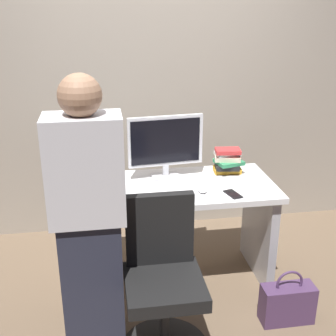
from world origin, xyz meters
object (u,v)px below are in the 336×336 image
at_px(person_at_desk, 89,221).
at_px(cell_phone, 233,194).
at_px(keyboard, 153,194).
at_px(book_stack, 228,161).
at_px(mouse, 202,190).
at_px(desk, 167,215).
at_px(handbag, 287,303).
at_px(cup_near_keyboard, 114,189).
at_px(office_chair, 163,285).
at_px(monitor, 166,144).
at_px(cup_by_monitor, 97,178).

xyz_separation_m(person_at_desk, cell_phone, (0.93, 0.40, -0.08)).
relative_size(keyboard, book_stack, 1.92).
bearing_deg(mouse, person_at_desk, -147.40).
xyz_separation_m(desk, cell_phone, (0.41, -0.22, 0.23)).
bearing_deg(cell_phone, mouse, 143.57).
distance_m(desk, handbag, 0.99).
xyz_separation_m(mouse, handbag, (0.48, -0.45, -0.64)).
distance_m(desk, cup_near_keyboard, 0.47).
bearing_deg(desk, book_stack, 20.04).
distance_m(office_chair, keyboard, 0.63).
xyz_separation_m(person_at_desk, monitor, (0.54, 0.77, 0.17)).
bearing_deg(cell_phone, person_at_desk, -171.72).
relative_size(monitor, keyboard, 1.26).
xyz_separation_m(keyboard, cup_near_keyboard, (-0.25, 0.03, 0.04)).
height_order(desk, cup_by_monitor, cup_by_monitor).
relative_size(book_stack, cell_phone, 1.55).
bearing_deg(cell_phone, keyboard, 156.62).
relative_size(cup_by_monitor, handbag, 0.21).
height_order(cup_near_keyboard, cup_by_monitor, cup_near_keyboard).
relative_size(monitor, cell_phone, 3.75).
relative_size(office_chair, keyboard, 2.19).
distance_m(person_at_desk, cup_by_monitor, 0.73).
relative_size(person_at_desk, cup_by_monitor, 20.21).
xyz_separation_m(office_chair, handbag, (0.82, 0.09, -0.29)).
height_order(desk, cell_phone, cell_phone).
relative_size(monitor, cup_by_monitor, 6.66).
distance_m(keyboard, book_stack, 0.68).
xyz_separation_m(keyboard, book_stack, (0.59, 0.31, 0.08)).
bearing_deg(desk, cup_near_keyboard, -163.34).
bearing_deg(monitor, handbag, -47.54).
height_order(keyboard, cup_near_keyboard, cup_near_keyboard).
bearing_deg(mouse, keyboard, 179.58).
bearing_deg(book_stack, mouse, -129.84).
height_order(person_at_desk, cup_by_monitor, person_at_desk).
bearing_deg(book_stack, handbag, -74.43).
distance_m(monitor, handbag, 1.33).
relative_size(office_chair, handbag, 2.49).
relative_size(cup_near_keyboard, cell_phone, 0.69).
relative_size(desk, mouse, 15.08).
bearing_deg(monitor, mouse, -55.69).
distance_m(desk, keyboard, 0.30).
bearing_deg(cell_phone, monitor, 121.80).
bearing_deg(monitor, person_at_desk, -125.00).
bearing_deg(monitor, cup_by_monitor, -175.28).
bearing_deg(office_chair, book_stack, 54.42).
height_order(cell_phone, handbag, cell_phone).
bearing_deg(mouse, monitor, 124.31).
relative_size(person_at_desk, monitor, 3.03).
bearing_deg(office_chair, cup_by_monitor, 114.15).
bearing_deg(person_at_desk, cell_phone, 23.11).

